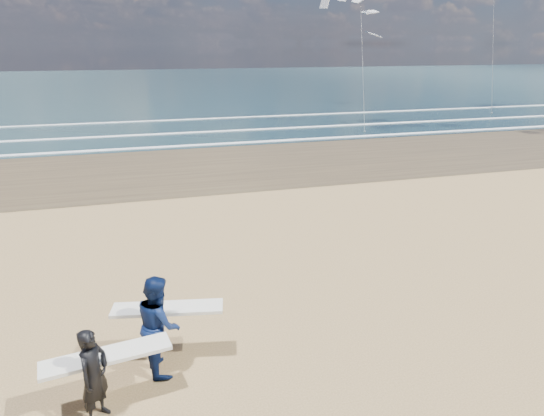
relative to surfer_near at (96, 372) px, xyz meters
name	(u,v)px	position (x,y,z in m)	size (l,w,h in m)	color
wet_sand_strip	(464,146)	(20.86, 18.27, -0.88)	(220.00, 12.00, 0.01)	#453725
ocean	(255,83)	(20.86, 72.27, -0.88)	(220.00, 100.00, 0.02)	#182E35
foam_breakers	(385,122)	(20.86, 28.37, -0.83)	(220.00, 11.70, 0.05)	white
surfer_near	(96,372)	(0.00, 0.00, 0.00)	(2.25, 1.15, 1.73)	black
surfer_far	(159,323)	(1.12, 1.06, 0.13)	(2.26, 1.35, 2.01)	#0C1C48
kite_1	(362,49)	(17.86, 27.28, 4.86)	(5.62, 4.72, 10.48)	slate
kite_5	(494,17)	(33.80, 33.10, 7.56)	(5.07, 4.66, 16.12)	slate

